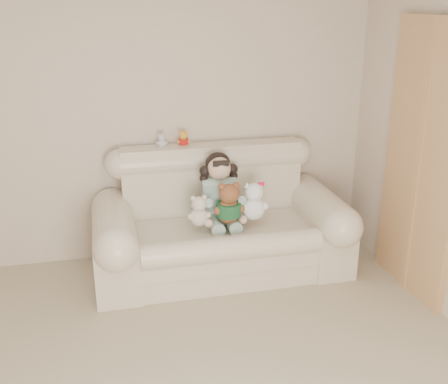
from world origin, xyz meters
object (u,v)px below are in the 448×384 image
sofa (221,215)px  white_cat (254,197)px  seated_child (219,188)px  cream_teddy (199,208)px  brown_teddy (229,199)px

sofa → white_cat: 0.32m
seated_child → white_cat: (0.24, -0.20, -0.03)m
seated_child → cream_teddy: 0.32m
sofa → cream_teddy: 0.29m
brown_teddy → cream_teddy: (-0.24, -0.00, -0.05)m
sofa → cream_teddy: bearing=-146.3°
brown_teddy → seated_child: bearing=80.5°
seated_child → white_cat: seated_child is taller
white_cat → cream_teddy: bearing=-161.5°
cream_teddy → seated_child: bearing=43.5°
seated_child → brown_teddy: size_ratio=1.52×
sofa → white_cat: bearing=-25.9°
seated_child → white_cat: bearing=-33.3°
brown_teddy → cream_teddy: size_ratio=1.34×
sofa → brown_teddy: bearing=-78.2°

